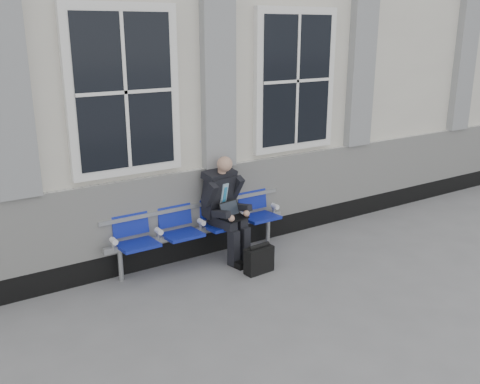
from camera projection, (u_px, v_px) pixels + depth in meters
ground at (340, 273)px, 6.73m from camera, size 70.00×70.00×0.00m
station_building at (201, 74)px, 8.85m from camera, size 14.40×4.40×4.49m
bench at (199, 220)px, 6.96m from camera, size 2.60×0.47×0.91m
businessman at (225, 204)px, 6.96m from camera, size 0.59×0.79×1.39m
briefcase at (259, 259)px, 6.69m from camera, size 0.39×0.18×0.39m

